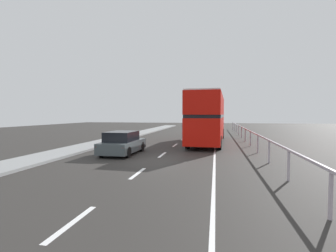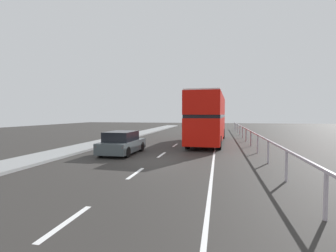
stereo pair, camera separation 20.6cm
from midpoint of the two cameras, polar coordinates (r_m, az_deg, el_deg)
ground_plane at (r=13.84m, az=-2.71°, el=-7.93°), size 73.38×120.00×0.10m
near_sidewalk_kerb at (r=16.53m, az=-24.69°, el=-6.01°), size 2.31×80.00×0.14m
lane_paint_markings at (r=21.58m, az=8.04°, el=-3.99°), size 3.31×46.00×0.01m
bridge_side_railing at (r=22.39m, az=18.01°, el=-1.38°), size 0.10×42.00×1.20m
double_decker_bus_red at (r=22.16m, az=9.43°, el=2.00°), size 3.02×11.55×4.19m
hatchback_car_near at (r=16.08m, az=-10.02°, el=-3.85°), size 1.90×4.04×1.43m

